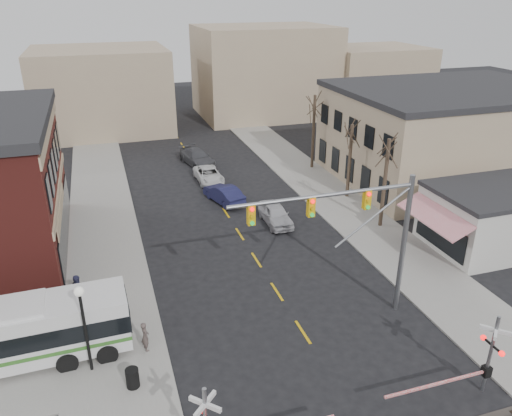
% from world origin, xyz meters
% --- Properties ---
extents(ground, '(160.00, 160.00, 0.00)m').
position_xyz_m(ground, '(0.00, 0.00, 0.00)').
color(ground, black).
rests_on(ground, ground).
extents(sidewalk_west, '(5.00, 60.00, 0.12)m').
position_xyz_m(sidewalk_west, '(-9.50, 20.00, 0.06)').
color(sidewalk_west, gray).
rests_on(sidewalk_west, ground).
extents(sidewalk_east, '(5.00, 60.00, 0.12)m').
position_xyz_m(sidewalk_east, '(9.50, 20.00, 0.06)').
color(sidewalk_east, gray).
rests_on(sidewalk_east, ground).
extents(tan_building, '(20.30, 15.30, 8.50)m').
position_xyz_m(tan_building, '(22.00, 20.00, 4.26)').
color(tan_building, tan).
rests_on(tan_building, ground).
extents(awning_shop, '(9.74, 6.20, 4.30)m').
position_xyz_m(awning_shop, '(15.97, 7.00, 2.16)').
color(awning_shop, beige).
rests_on(awning_shop, ground).
extents(tree_east_a, '(0.28, 0.28, 6.75)m').
position_xyz_m(tree_east_a, '(10.50, 12.00, 3.50)').
color(tree_east_a, '#382B21').
rests_on(tree_east_a, sidewalk_east).
extents(tree_east_b, '(0.28, 0.28, 6.30)m').
position_xyz_m(tree_east_b, '(10.80, 18.00, 3.27)').
color(tree_east_b, '#382B21').
rests_on(tree_east_b, sidewalk_east).
extents(tree_east_c, '(0.28, 0.28, 7.20)m').
position_xyz_m(tree_east_c, '(11.00, 26.00, 3.72)').
color(tree_east_c, '#382B21').
rests_on(tree_east_c, sidewalk_east).
extents(traffic_signal_mast, '(9.80, 0.30, 8.00)m').
position_xyz_m(traffic_signal_mast, '(3.09, 2.40, 5.73)').
color(traffic_signal_mast, gray).
rests_on(traffic_signal_mast, ground).
extents(rr_crossing_east, '(5.60, 1.36, 4.00)m').
position_xyz_m(rr_crossing_east, '(5.65, -4.29, 1.97)').
color(rr_crossing_east, gray).
rests_on(rr_crossing_east, ground).
extents(street_lamp, '(0.44, 0.44, 4.54)m').
position_xyz_m(street_lamp, '(-10.61, 2.34, 3.34)').
color(street_lamp, black).
rests_on(street_lamp, sidewalk_west).
extents(trash_bin, '(0.60, 0.60, 0.94)m').
position_xyz_m(trash_bin, '(-8.84, 0.63, 0.59)').
color(trash_bin, black).
rests_on(trash_bin, sidewalk_west).
extents(car_a, '(1.81, 4.41, 1.50)m').
position_xyz_m(car_a, '(3.15, 15.00, 0.75)').
color(car_a, '#B3B2B7').
rests_on(car_a, ground).
extents(car_b, '(2.83, 4.86, 1.51)m').
position_xyz_m(car_b, '(0.41, 20.20, 0.76)').
color(car_b, '#1A1B41').
rests_on(car_b, ground).
extents(car_c, '(2.27, 4.75, 1.31)m').
position_xyz_m(car_c, '(0.28, 25.40, 0.65)').
color(car_c, silver).
rests_on(car_c, ground).
extents(car_d, '(3.38, 5.71, 1.55)m').
position_xyz_m(car_d, '(0.27, 30.60, 0.78)').
color(car_d, '#414246').
rests_on(car_d, ground).
extents(pedestrian_near, '(0.50, 0.65, 1.59)m').
position_xyz_m(pedestrian_near, '(-8.00, 2.98, 0.92)').
color(pedestrian_near, '#504340').
rests_on(pedestrian_near, sidewalk_west).
extents(pedestrian_far, '(1.12, 1.15, 1.87)m').
position_xyz_m(pedestrian_far, '(-11.10, 8.05, 1.06)').
color(pedestrian_far, '#323358').
rests_on(pedestrian_far, sidewalk_west).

